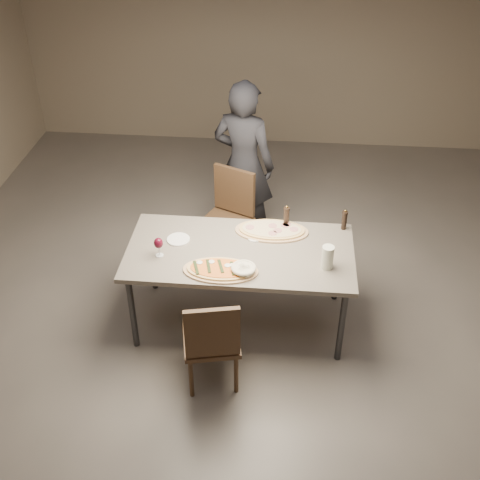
# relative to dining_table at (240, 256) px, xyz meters

# --- Properties ---
(room) EXTENTS (7.00, 7.00, 7.00)m
(room) POSITION_rel_dining_table_xyz_m (0.00, 0.00, 0.71)
(room) COLOR #635B55
(room) RESTS_ON ground
(dining_table) EXTENTS (1.80, 0.90, 0.75)m
(dining_table) POSITION_rel_dining_table_xyz_m (0.00, 0.00, 0.00)
(dining_table) COLOR #70675C
(dining_table) RESTS_ON ground
(zucchini_pizza) EXTENTS (0.57, 0.32, 0.05)m
(zucchini_pizza) POSITION_rel_dining_table_xyz_m (-0.12, -0.28, 0.07)
(zucchini_pizza) COLOR tan
(zucchini_pizza) RESTS_ON dining_table
(ham_pizza) EXTENTS (0.61, 0.34, 0.04)m
(ham_pizza) POSITION_rel_dining_table_xyz_m (0.24, 0.28, 0.07)
(ham_pizza) COLOR tan
(ham_pizza) RESTS_ON dining_table
(bread_basket) EXTENTS (0.19, 0.19, 0.07)m
(bread_basket) POSITION_rel_dining_table_xyz_m (0.05, -0.29, 0.10)
(bread_basket) COLOR beige
(bread_basket) RESTS_ON dining_table
(oil_dish) EXTENTS (0.12, 0.12, 0.01)m
(oil_dish) POSITION_rel_dining_table_xyz_m (0.10, 0.17, 0.06)
(oil_dish) COLOR white
(oil_dish) RESTS_ON dining_table
(pepper_mill_left) EXTENTS (0.05, 0.05, 0.20)m
(pepper_mill_left) POSITION_rel_dining_table_xyz_m (0.35, 0.38, 0.15)
(pepper_mill_left) COLOR black
(pepper_mill_left) RESTS_ON dining_table
(pepper_mill_right) EXTENTS (0.05, 0.05, 0.19)m
(pepper_mill_right) POSITION_rel_dining_table_xyz_m (0.83, 0.38, 0.14)
(pepper_mill_right) COLOR black
(pepper_mill_right) RESTS_ON dining_table
(carafe) EXTENTS (0.09, 0.09, 0.19)m
(carafe) POSITION_rel_dining_table_xyz_m (0.68, -0.16, 0.15)
(carafe) COLOR silver
(carafe) RESTS_ON dining_table
(wine_glass) EXTENTS (0.07, 0.07, 0.16)m
(wine_glass) POSITION_rel_dining_table_xyz_m (-0.62, -0.13, 0.17)
(wine_glass) COLOR silver
(wine_glass) RESTS_ON dining_table
(side_plate) EXTENTS (0.19, 0.19, 0.01)m
(side_plate) POSITION_rel_dining_table_xyz_m (-0.51, 0.09, 0.06)
(side_plate) COLOR white
(side_plate) RESTS_ON dining_table
(chair_near) EXTENTS (0.48, 0.48, 0.86)m
(chair_near) POSITION_rel_dining_table_xyz_m (-0.14, -0.73, -0.21)
(chair_near) COLOR #3F2B1A
(chair_near) RESTS_ON ground
(chair_far) EXTENTS (0.58, 0.58, 0.93)m
(chair_far) POSITION_rel_dining_table_xyz_m (-0.19, 0.90, -0.17)
(chair_far) COLOR #3F2B1A
(chair_far) RESTS_ON ground
(diner) EXTENTS (0.70, 0.57, 1.67)m
(diner) POSITION_rel_dining_table_xyz_m (-0.08, 1.26, 0.14)
(diner) COLOR black
(diner) RESTS_ON ground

